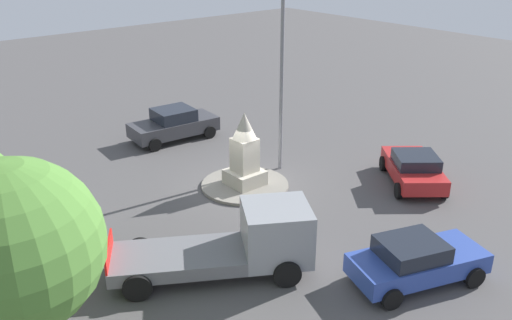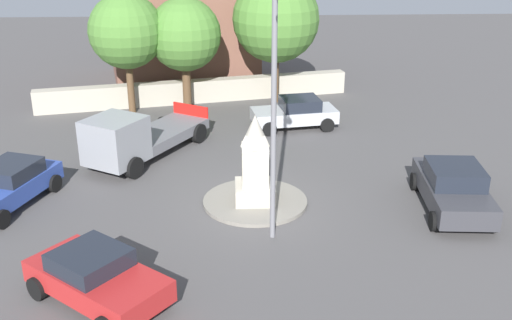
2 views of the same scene
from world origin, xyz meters
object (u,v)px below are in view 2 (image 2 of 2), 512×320
object	(u,v)px
car_dark_grey_far_side	(453,188)
tree_far_corner	(126,31)
corner_building	(180,8)
tree_near_wall	(276,19)
car_silver_parked_right	(295,113)
car_blue_near_island	(8,185)
monument	(255,164)
streetlamp	(274,85)
car_red_parked_left	(96,276)
truck_grey_passing	(134,138)
tree_mid_cluster	(185,35)

from	to	relation	value
car_dark_grey_far_side	tree_far_corner	size ratio (longest dim) A/B	0.77
corner_building	tree_near_wall	distance (m)	7.17
car_silver_parked_right	car_blue_near_island	xyz separation A→B (m)	(-7.53, 10.58, 0.01)
car_silver_parked_right	tree_near_wall	size ratio (longest dim) A/B	0.62
car_dark_grey_far_side	car_blue_near_island	bearing A→B (deg)	86.18
car_silver_parked_right	monument	bearing A→B (deg)	164.25
car_dark_grey_far_side	corner_building	distance (m)	20.67
monument	car_dark_grey_far_side	world-z (taller)	monument
streetlamp	car_red_parked_left	world-z (taller)	streetlamp
tree_far_corner	truck_grey_passing	bearing A→B (deg)	-170.69
car_silver_parked_right	car_red_parked_left	bearing A→B (deg)	153.90
tree_near_wall	tree_mid_cluster	size ratio (longest dim) A/B	1.17
monument	car_red_parked_left	world-z (taller)	monument
corner_building	car_red_parked_left	bearing A→B (deg)	178.14
car_silver_parked_right	tree_mid_cluster	bearing A→B (deg)	58.18
tree_mid_cluster	streetlamp	bearing A→B (deg)	-165.72
car_dark_grey_far_side	tree_mid_cluster	size ratio (longest dim) A/B	0.81
streetlamp	car_silver_parked_right	xyz separation A→B (m)	(10.15, -1.76, -4.13)
car_red_parked_left	car_blue_near_island	bearing A→B (deg)	35.40
car_silver_parked_right	tree_far_corner	distance (m)	8.93
car_red_parked_left	tree_near_wall	xyz separation A→B (m)	(17.43, -5.87, 3.58)
car_red_parked_left	tree_far_corner	size ratio (longest dim) A/B	0.70
car_silver_parked_right	corner_building	world-z (taller)	corner_building
tree_mid_cluster	tree_near_wall	bearing A→B (deg)	-78.07
monument	car_dark_grey_far_side	size ratio (longest dim) A/B	0.69
streetlamp	tree_near_wall	bearing A→B (deg)	-4.50
car_red_parked_left	truck_grey_passing	xyz separation A→B (m)	(9.39, 0.30, 0.30)
streetlamp	car_silver_parked_right	world-z (taller)	streetlamp
streetlamp	truck_grey_passing	xyz separation A→B (m)	(6.26, 5.04, -3.84)
car_silver_parked_right	car_red_parked_left	xyz separation A→B (m)	(-13.27, 6.50, -0.01)
car_red_parked_left	tree_far_corner	distance (m)	16.30
streetlamp	monument	bearing A→B (deg)	10.35
car_red_parked_left	car_dark_grey_far_side	size ratio (longest dim) A/B	0.92
car_silver_parked_right	car_dark_grey_far_side	size ratio (longest dim) A/B	0.90
tree_far_corner	car_red_parked_left	bearing A→B (deg)	-175.09
streetlamp	tree_far_corner	bearing A→B (deg)	25.55
streetlamp	tree_mid_cluster	distance (m)	13.82
corner_building	tree_near_wall	world-z (taller)	corner_building
monument	tree_far_corner	distance (m)	12.13
monument	car_red_parked_left	xyz separation A→B (m)	(-5.49, 4.31, -0.75)
car_red_parked_left	corner_building	distance (m)	22.70
car_silver_parked_right	tree_mid_cluster	size ratio (longest dim) A/B	0.73
car_silver_parked_right	car_red_parked_left	distance (m)	14.78
corner_building	truck_grey_passing	bearing A→B (deg)	175.49
monument	tree_near_wall	world-z (taller)	tree_near_wall
monument	tree_near_wall	distance (m)	12.37
car_dark_grey_far_side	truck_grey_passing	bearing A→B (deg)	67.46
car_blue_near_island	corner_building	bearing A→B (deg)	-16.08
streetlamp	car_blue_near_island	size ratio (longest dim) A/B	1.84
streetlamp	tree_mid_cluster	bearing A→B (deg)	14.28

